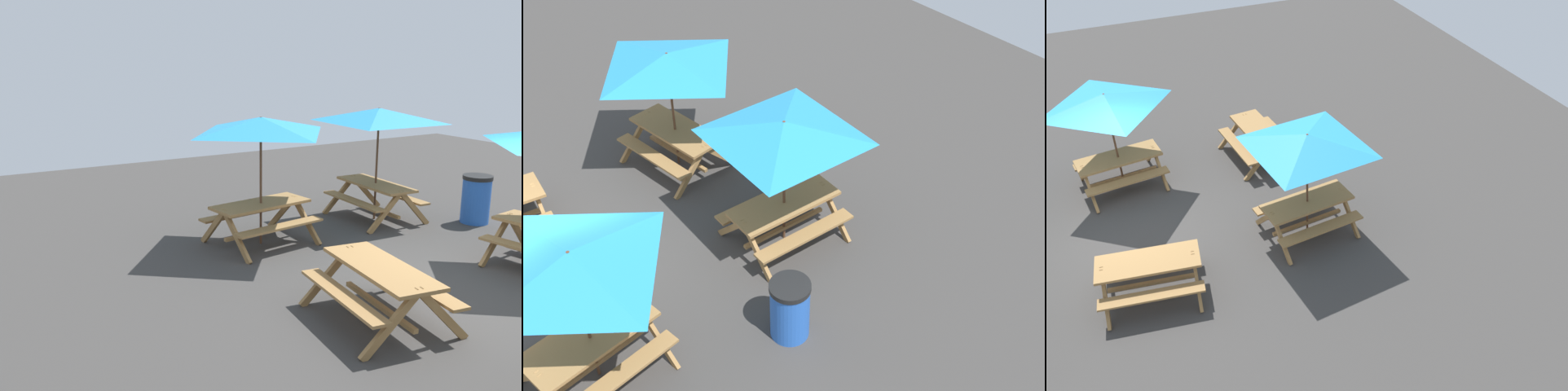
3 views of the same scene
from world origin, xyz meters
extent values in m
plane|color=#3D3A38|center=(0.00, 0.00, 0.00)|extent=(24.09, 24.09, 0.00)
cube|color=olive|center=(3.36, 1.54, 0.74)|extent=(0.92, 1.87, 0.05)
cube|color=olive|center=(3.90, 1.61, 0.45)|extent=(0.48, 1.82, 0.04)
cube|color=olive|center=(2.81, 1.47, 0.45)|extent=(0.48, 1.82, 0.04)
cube|color=olive|center=(3.82, 0.82, 0.37)|extent=(0.80, 0.16, 0.81)
cube|color=olive|center=(3.10, 0.72, 0.37)|extent=(0.80, 0.16, 0.81)
cube|color=olive|center=(3.62, 2.36, 0.37)|extent=(0.80, 0.16, 0.81)
cube|color=olive|center=(2.90, 2.27, 0.37)|extent=(0.80, 0.16, 0.81)
cube|color=olive|center=(3.36, 1.54, 0.22)|extent=(0.27, 1.56, 0.06)
cylinder|color=brown|center=(3.36, 1.54, 1.15)|extent=(0.04, 0.04, 2.30)
pyramid|color=#268CC6|center=(3.36, 1.54, 2.16)|extent=(2.24, 2.24, 0.28)
cube|color=olive|center=(3.56, -1.30, 0.74)|extent=(1.83, 0.79, 0.05)
cube|color=olive|center=(3.53, -1.85, 0.45)|extent=(1.81, 0.35, 0.04)
cube|color=olive|center=(3.59, -0.75, 0.45)|extent=(1.81, 0.35, 0.04)
cube|color=olive|center=(2.76, -1.63, 0.37)|extent=(0.10, 0.80, 0.81)
cube|color=olive|center=(2.80, -0.90, 0.37)|extent=(0.10, 0.80, 0.81)
cube|color=olive|center=(4.32, -1.70, 0.37)|extent=(0.10, 0.80, 0.81)
cube|color=olive|center=(4.36, -0.98, 0.37)|extent=(0.10, 0.80, 0.81)
cube|color=olive|center=(3.56, -1.30, 0.22)|extent=(1.56, 0.15, 0.06)
cylinder|color=brown|center=(3.56, -1.30, 1.15)|extent=(0.04, 0.04, 2.30)
pyramid|color=#268CC6|center=(3.56, -1.30, 2.16)|extent=(2.82, 2.82, 0.28)
cube|color=olive|center=(0.61, 1.31, 0.37)|extent=(0.17, 0.80, 0.81)
cube|color=olive|center=(0.72, 2.03, 0.37)|extent=(0.17, 0.80, 0.81)
cube|color=olive|center=(-0.13, -1.79, 0.74)|extent=(1.88, 0.93, 0.05)
cube|color=olive|center=(-0.06, -2.33, 0.45)|extent=(1.82, 0.49, 0.04)
cube|color=olive|center=(-0.20, -1.24, 0.45)|extent=(1.82, 0.49, 0.04)
cube|color=olive|center=(-0.95, -1.53, 0.37)|extent=(0.16, 0.80, 0.81)
cube|color=olive|center=(0.69, -2.05, 0.37)|extent=(0.16, 0.80, 0.81)
cube|color=olive|center=(0.59, -1.32, 0.37)|extent=(0.16, 0.80, 0.81)
cube|color=olive|center=(-0.13, -1.79, 0.22)|extent=(1.56, 0.27, 0.06)
cylinder|color=brown|center=(-0.13, -1.79, 1.15)|extent=(0.04, 0.04, 2.30)
pyramid|color=#268CC6|center=(-0.13, -1.79, 2.16)|extent=(2.24, 2.24, 0.28)
cylinder|color=blue|center=(2.34, -2.90, 0.45)|extent=(0.56, 0.56, 0.90)
cylinder|color=black|center=(2.34, -2.90, 0.94)|extent=(0.59, 0.59, 0.08)
camera|label=1|loc=(-5.33, 6.56, 3.43)|focal=40.00mm
camera|label=2|loc=(-2.09, -8.09, 8.18)|focal=50.00mm
camera|label=3|loc=(0.21, 9.66, 7.78)|focal=40.00mm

